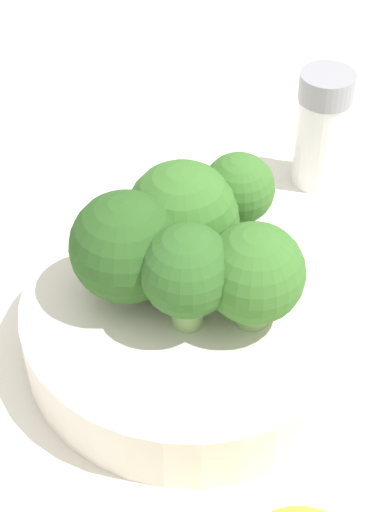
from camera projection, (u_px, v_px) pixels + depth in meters
name	position (u px, v px, depth m)	size (l,w,h in m)	color
ground_plane	(192.00, 346.00, 0.43)	(3.00, 3.00, 0.00)	silver
bowl	(192.00, 324.00, 0.42)	(0.17, 0.17, 0.03)	silver
broccoli_floret_0	(182.00, 217.00, 0.41)	(0.06, 0.06, 0.06)	#8EB770
broccoli_floret_1	(190.00, 273.00, 0.38)	(0.04, 0.04, 0.05)	#7A9E5B
broccoli_floret_2	(254.00, 275.00, 0.38)	(0.05, 0.05, 0.05)	#7A9E5B
broccoli_floret_3	(238.00, 193.00, 0.42)	(0.04, 0.04, 0.05)	#7A9E5B
broccoli_floret_4	(128.00, 241.00, 0.40)	(0.05, 0.05, 0.06)	#7A9E5B
pepper_shaker	(322.00, 128.00, 0.51)	(0.03, 0.03, 0.07)	silver
almond_crumb_1	(172.00, 212.00, 0.50)	(0.01, 0.01, 0.01)	olive
almond_crumb_2	(212.00, 206.00, 0.51)	(0.01, 0.01, 0.01)	olive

